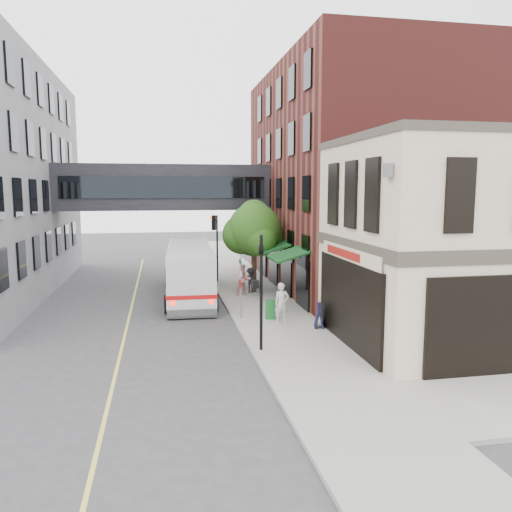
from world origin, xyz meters
name	(u,v)px	position (x,y,z in m)	size (l,w,h in m)	color
ground	(261,372)	(0.00, 0.00, 0.00)	(120.00, 120.00, 0.00)	#38383A
sidewalk_main	(248,290)	(2.00, 14.00, 0.07)	(4.00, 60.00, 0.15)	gray
corner_building	(465,242)	(8.97, 2.00, 4.21)	(10.19, 8.12, 8.45)	beige
brick_building	(364,180)	(9.98, 15.00, 6.99)	(13.76, 18.00, 14.00)	#5A1F1C
skyway_bridge	(165,187)	(-3.00, 18.00, 6.50)	(14.00, 3.18, 3.00)	black
traffic_signal_near	(260,278)	(0.37, 2.00, 2.98)	(0.44, 0.22, 4.60)	black
traffic_signal_far	(215,235)	(0.26, 17.00, 3.34)	(0.53, 0.28, 4.50)	black
street_sign_pole	(240,282)	(0.39, 7.00, 1.93)	(0.08, 0.75, 3.00)	gray
street_tree	(253,230)	(2.19, 13.22, 3.91)	(3.80, 3.20, 5.60)	#382619
lane_marking	(131,311)	(-5.00, 10.00, 0.01)	(0.12, 40.00, 0.01)	#D8CC4C
bus	(190,268)	(-1.70, 13.19, 1.71)	(3.11, 11.42, 3.05)	silver
pedestrian_a	(282,303)	(2.12, 5.63, 1.10)	(0.69, 0.46, 1.90)	beige
pedestrian_b	(243,280)	(1.38, 12.12, 1.08)	(0.90, 0.70, 1.86)	pink
pedestrian_c	(251,280)	(1.93, 12.78, 0.92)	(0.99, 0.57, 1.53)	black
newspaper_box	(270,310)	(1.78, 6.55, 0.60)	(0.45, 0.40, 0.89)	#155C22
sandwich_board	(319,315)	(3.60, 4.62, 0.71)	(0.40, 0.63, 1.12)	black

